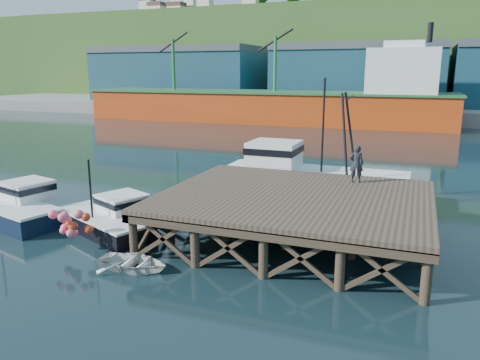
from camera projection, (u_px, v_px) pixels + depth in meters
The scene contains 12 objects.
ground at pixel (190, 224), 23.89m from camera, with size 300.00×300.00×0.00m, color black.
wharf at pixel (294, 199), 21.37m from camera, with size 12.00×10.00×2.62m.
far_quay at pixel (360, 107), 87.33m from camera, with size 160.00×40.00×2.00m, color gray.
warehouse_left at pixel (180, 76), 93.68m from camera, with size 32.00×16.00×9.00m, color #1B485A.
warehouse_mid at pixel (358, 77), 81.52m from camera, with size 28.00×16.00×9.00m, color #1B485A.
cargo_ship at pixel (284, 100), 69.73m from camera, with size 55.50×10.00×13.75m.
hillside at pixel (377, 56), 112.33m from camera, with size 220.00×50.00×22.00m, color #2D511E.
boat_navy at pixel (14, 207), 24.18m from camera, with size 6.68×4.28×3.94m.
boat_black at pixel (109, 218), 22.76m from camera, with size 6.30×5.25×3.66m.
trawler at pixel (309, 177), 27.84m from camera, with size 10.90×4.02×7.27m.
dinghy at pixel (133, 262), 18.39m from camera, with size 2.08×2.92×0.60m, color white.
dockworker at pixel (356, 164), 23.55m from camera, with size 0.69×0.46×1.90m, color black.
Camera 1 is at (10.53, -20.33, 7.66)m, focal length 35.00 mm.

